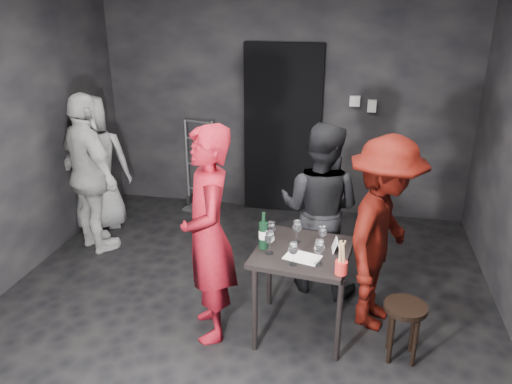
% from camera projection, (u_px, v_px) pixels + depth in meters
% --- Properties ---
extents(floor, '(4.50, 5.00, 0.02)m').
position_uv_depth(floor, '(237.00, 319.00, 4.32)').
color(floor, black).
rests_on(floor, ground).
extents(wall_back, '(4.50, 0.04, 2.70)m').
position_uv_depth(wall_back, '(284.00, 106.00, 6.09)').
color(wall_back, black).
rests_on(wall_back, ground).
extents(doorway, '(0.95, 0.10, 2.10)m').
position_uv_depth(doorway, '(283.00, 131.00, 6.15)').
color(doorway, black).
rests_on(doorway, ground).
extents(wallbox_upper, '(0.12, 0.06, 0.12)m').
position_uv_depth(wallbox_upper, '(355.00, 101.00, 5.85)').
color(wallbox_upper, '#B7B7B2').
rests_on(wallbox_upper, wall_back).
extents(wallbox_lower, '(0.10, 0.06, 0.14)m').
position_uv_depth(wallbox_lower, '(372.00, 106.00, 5.83)').
color(wallbox_lower, '#B7B7B2').
rests_on(wallbox_lower, wall_back).
extents(hand_truck, '(0.39, 0.33, 1.17)m').
position_uv_depth(hand_truck, '(201.00, 193.00, 6.48)').
color(hand_truck, '#B2B2B7').
rests_on(hand_truck, floor).
extents(tasting_table, '(0.72, 0.72, 0.75)m').
position_uv_depth(tasting_table, '(302.00, 261.00, 3.95)').
color(tasting_table, black).
rests_on(tasting_table, floor).
extents(stool, '(0.32, 0.32, 0.47)m').
position_uv_depth(stool, '(404.00, 317.00, 3.74)').
color(stool, black).
rests_on(stool, floor).
extents(server_red, '(0.75, 0.88, 2.06)m').
position_uv_depth(server_red, '(208.00, 218.00, 3.81)').
color(server_red, maroon).
rests_on(server_red, floor).
extents(woman_black, '(0.92, 0.65, 1.72)m').
position_uv_depth(woman_black, '(320.00, 203.00, 4.50)').
color(woman_black, black).
rests_on(woman_black, floor).
extents(man_maroon, '(0.87, 1.26, 1.79)m').
position_uv_depth(man_maroon, '(383.00, 226.00, 3.98)').
color(man_maroon, '#3E0904').
rests_on(man_maroon, floor).
extents(bystander_cream, '(1.26, 1.10, 1.97)m').
position_uv_depth(bystander_cream, '(88.00, 163.00, 5.17)').
color(bystander_cream, beige).
rests_on(bystander_cream, floor).
extents(bystander_grey, '(0.94, 0.75, 1.68)m').
position_uv_depth(bystander_grey, '(95.00, 160.00, 5.73)').
color(bystander_grey, gray).
rests_on(bystander_grey, floor).
extents(tasting_mat, '(0.30, 0.24, 0.00)m').
position_uv_depth(tasting_mat, '(302.00, 257.00, 3.80)').
color(tasting_mat, white).
rests_on(tasting_mat, tasting_table).
extents(wine_glass_a, '(0.10, 0.10, 0.21)m').
position_uv_depth(wine_glass_a, '(269.00, 241.00, 3.82)').
color(wine_glass_a, white).
rests_on(wine_glass_a, tasting_table).
extents(wine_glass_b, '(0.09, 0.09, 0.19)m').
position_uv_depth(wine_glass_b, '(272.00, 231.00, 4.02)').
color(wine_glass_b, white).
rests_on(wine_glass_b, tasting_table).
extents(wine_glass_c, '(0.08, 0.08, 0.21)m').
position_uv_depth(wine_glass_c, '(297.00, 231.00, 4.00)').
color(wine_glass_c, white).
rests_on(wine_glass_c, tasting_table).
extents(wine_glass_d, '(0.09, 0.09, 0.20)m').
position_uv_depth(wine_glass_d, '(293.00, 253.00, 3.67)').
color(wine_glass_d, white).
rests_on(wine_glass_d, tasting_table).
extents(wine_glass_e, '(0.10, 0.10, 0.22)m').
position_uv_depth(wine_glass_e, '(319.00, 251.00, 3.67)').
color(wine_glass_e, white).
rests_on(wine_glass_e, tasting_table).
extents(wine_glass_f, '(0.09, 0.09, 0.19)m').
position_uv_depth(wine_glass_f, '(323.00, 235.00, 3.94)').
color(wine_glass_f, white).
rests_on(wine_glass_f, tasting_table).
extents(wine_bottle, '(0.07, 0.07, 0.31)m').
position_uv_depth(wine_bottle, '(263.00, 234.00, 3.91)').
color(wine_bottle, black).
rests_on(wine_bottle, tasting_table).
extents(breadstick_cup, '(0.09, 0.09, 0.28)m').
position_uv_depth(breadstick_cup, '(342.00, 258.00, 3.54)').
color(breadstick_cup, red).
rests_on(breadstick_cup, tasting_table).
extents(reserved_card, '(0.10, 0.14, 0.10)m').
position_uv_depth(reserved_card, '(335.00, 245.00, 3.88)').
color(reserved_card, white).
rests_on(reserved_card, tasting_table).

